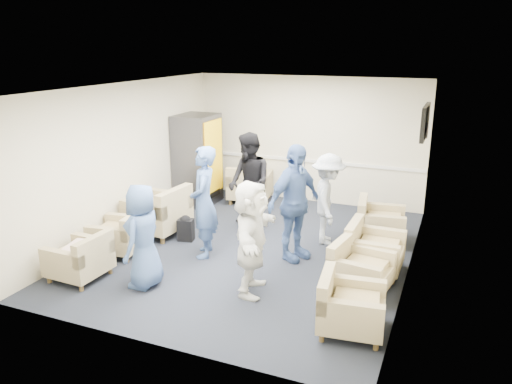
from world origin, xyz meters
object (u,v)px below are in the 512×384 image
at_px(armchair_left_far, 161,214).
at_px(person_front_right, 251,238).
at_px(person_front_left, 143,236).
at_px(person_mid_right, 294,203).
at_px(person_back_left, 249,183).
at_px(vending_machine, 198,160).
at_px(armchair_right_far, 378,224).
at_px(armchair_left_mid, 121,236).
at_px(armchair_right_near, 347,308).
at_px(armchair_left_near, 81,260).
at_px(person_back_right, 328,199).
at_px(person_mid_left, 204,202).
at_px(armchair_right_midnear, 358,271).
at_px(armchair_right_midfar, 371,251).
at_px(armchair_corner, 249,186).

height_order(armchair_left_far, person_front_right, person_front_right).
height_order(person_front_left, person_mid_right, person_mid_right).
bearing_deg(person_back_left, vending_machine, -171.88).
bearing_deg(person_front_left, armchair_right_far, 132.51).
distance_m(armchair_left_mid, armchair_right_far, 4.39).
bearing_deg(person_mid_right, armchair_right_near, -119.96).
xyz_separation_m(armchair_left_near, person_back_right, (2.97, 2.74, 0.49)).
distance_m(person_front_left, person_mid_left, 1.32).
distance_m(armchair_left_far, person_front_right, 2.82).
height_order(armchair_right_near, person_back_left, person_back_left).
bearing_deg(person_front_left, person_back_right, 137.95).
height_order(armchair_right_far, person_mid_right, person_mid_right).
xyz_separation_m(armchair_right_midnear, person_back_left, (-2.33, 1.61, 0.61)).
distance_m(armchair_right_near, armchair_right_midfar, 1.80).
bearing_deg(armchair_corner, person_back_right, 132.46).
relative_size(armchair_right_near, vending_machine, 0.44).
bearing_deg(armchair_right_midfar, armchair_right_midnear, 176.05).
relative_size(armchair_right_midfar, armchair_right_far, 0.90).
bearing_deg(person_front_right, armchair_right_near, -120.02).
bearing_deg(armchair_right_far, vending_machine, 71.76).
bearing_deg(vending_machine, person_mid_right, -35.25).
bearing_deg(armchair_corner, person_front_left, 81.78).
distance_m(armchair_right_midnear, armchair_corner, 4.39).
bearing_deg(armchair_left_far, vending_machine, -167.97).
height_order(armchair_right_midnear, person_front_right, person_front_right).
bearing_deg(person_mid_left, armchair_right_midfar, 77.68).
height_order(person_back_right, person_front_right, person_front_right).
distance_m(armchair_right_midnear, person_back_left, 2.90).
xyz_separation_m(armchair_left_mid, armchair_right_midfar, (3.93, 0.91, 0.02)).
xyz_separation_m(armchair_right_midnear, armchair_right_far, (-0.05, 1.97, 0.02)).
height_order(armchair_left_near, armchair_right_midnear, armchair_right_midnear).
height_order(armchair_left_near, armchair_left_far, armchair_left_far).
bearing_deg(vending_machine, armchair_left_far, -82.68).
bearing_deg(armchair_corner, armchair_right_far, 147.09).
distance_m(armchair_left_far, person_front_left, 2.07).
xyz_separation_m(armchair_left_near, armchair_right_far, (3.78, 3.15, 0.02)).
height_order(armchair_left_far, person_back_left, person_back_left).
xyz_separation_m(armchair_right_midnear, person_front_left, (-2.84, -0.99, 0.45)).
bearing_deg(person_mid_left, armchair_right_midnear, 61.58).
bearing_deg(armchair_corner, armchair_right_midfar, 130.75).
distance_m(armchair_left_near, armchair_right_far, 4.92).
distance_m(armchair_left_mid, armchair_right_midnear, 3.87).
height_order(armchair_left_mid, person_mid_left, person_mid_left).
relative_size(armchair_right_near, armchair_corner, 0.84).
relative_size(armchair_left_near, person_back_right, 0.49).
height_order(armchair_left_mid, person_front_right, person_front_right).
distance_m(armchair_left_near, armchair_left_mid, 1.00).
bearing_deg(armchair_left_mid, armchair_corner, 157.45).
bearing_deg(person_mid_right, armchair_left_near, 150.02).
xyz_separation_m(armchair_left_far, person_back_left, (1.42, 0.78, 0.54)).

